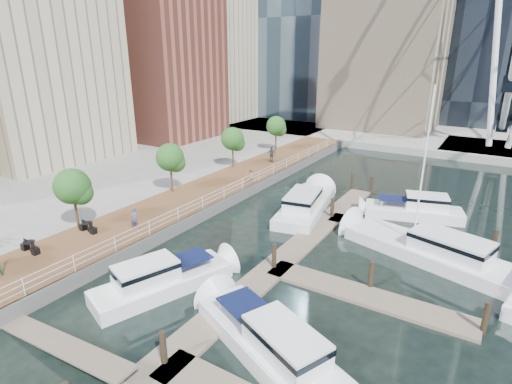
% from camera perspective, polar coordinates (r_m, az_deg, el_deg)
% --- Properties ---
extents(ground, '(520.00, 520.00, 0.00)m').
position_cam_1_polar(ground, '(22.82, -14.88, -17.18)').
color(ground, black).
rests_on(ground, ground).
extents(boardwalk, '(6.00, 60.00, 1.00)m').
position_cam_1_polar(boardwalk, '(37.82, -8.11, -0.83)').
color(boardwalk, brown).
rests_on(boardwalk, ground).
extents(seawall, '(0.25, 60.00, 1.00)m').
position_cam_1_polar(seawall, '(36.06, -4.43, -1.69)').
color(seawall, '#595954').
rests_on(seawall, ground).
extents(land_inland, '(48.00, 90.00, 1.00)m').
position_cam_1_polar(land_inland, '(58.36, -29.05, 4.04)').
color(land_inland, gray).
rests_on(land_inland, ground).
extents(land_far, '(200.00, 114.00, 1.00)m').
position_cam_1_polar(land_far, '(115.66, 25.13, 11.01)').
color(land_far, gray).
rests_on(land_far, ground).
extents(pier, '(14.00, 12.00, 1.00)m').
position_cam_1_polar(pier, '(65.34, 31.21, 5.06)').
color(pier, gray).
rests_on(pier, ground).
extents(railing, '(0.10, 60.00, 1.05)m').
position_cam_1_polar(railing, '(35.77, -4.60, -0.12)').
color(railing, white).
rests_on(railing, boardwalk).
extents(floating_docks, '(16.00, 34.00, 2.60)m').
position_cam_1_polar(floating_docks, '(26.22, 14.46, -10.71)').
color(floating_docks, '#6D6051').
rests_on(floating_docks, ground).
extents(midrise_condos, '(19.00, 67.00, 28.00)m').
position_cam_1_polar(midrise_condos, '(61.53, -19.97, 18.17)').
color(midrise_condos, '#BCAD8E').
rests_on(midrise_condos, ground).
extents(street_trees, '(2.60, 42.60, 4.60)m').
position_cam_1_polar(street_trees, '(37.56, -12.18, 4.84)').
color(street_trees, '#3F2B1C').
rests_on(street_trees, ground).
extents(cafe_tables, '(2.50, 13.70, 0.74)m').
position_cam_1_polar(cafe_tables, '(29.04, -32.62, -8.33)').
color(cafe_tables, black).
rests_on(cafe_tables, ground).
extents(yacht_foreground, '(10.39, 6.59, 2.15)m').
position_cam_1_polar(yacht_foreground, '(20.07, 2.03, -22.29)').
color(yacht_foreground, white).
rests_on(yacht_foreground, ground).
extents(pedestrian_near, '(0.72, 0.61, 1.68)m').
position_cam_1_polar(pedestrian_near, '(30.65, -16.95, -3.66)').
color(pedestrian_near, '#4D4C66').
rests_on(pedestrian_near, boardwalk).
extents(pedestrian_mid, '(0.57, 0.73, 1.50)m').
position_cam_1_polar(pedestrian_mid, '(39.79, -0.86, 2.28)').
color(pedestrian_mid, gray).
rests_on(pedestrian_mid, boardwalk).
extents(pedestrian_far, '(1.16, 0.53, 1.95)m').
position_cam_1_polar(pedestrian_far, '(47.77, 2.28, 5.41)').
color(pedestrian_far, '#353C43').
rests_on(pedestrian_far, boardwalk).
extents(moored_yachts, '(25.09, 35.72, 11.50)m').
position_cam_1_polar(moored_yachts, '(29.15, 19.87, -9.21)').
color(moored_yachts, white).
rests_on(moored_yachts, ground).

